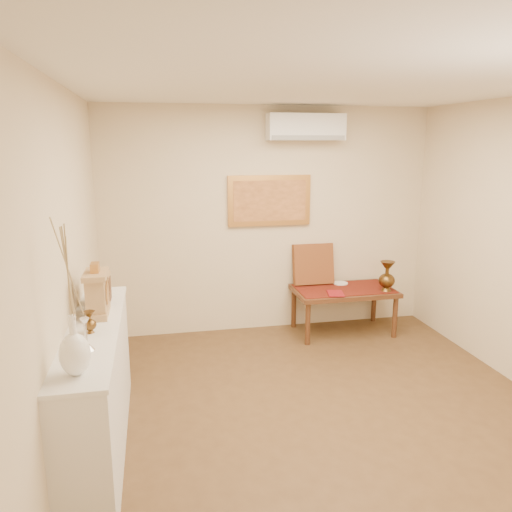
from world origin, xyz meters
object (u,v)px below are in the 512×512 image
object	(u,v)px
brass_urn_tall	(387,273)
wooden_chest	(101,288)
white_vase	(70,299)
display_ledge	(98,388)
low_table	(344,294)
mantel_clock	(97,293)

from	to	relation	value
brass_urn_tall	wooden_chest	distance (m)	3.34
white_vase	wooden_chest	bearing A→B (deg)	89.33
brass_urn_tall	wooden_chest	size ratio (longest dim) A/B	1.78
display_ledge	low_table	size ratio (longest dim) A/B	1.68
display_ledge	low_table	world-z (taller)	display_ledge
display_ledge	brass_urn_tall	bearing A→B (deg)	28.33
brass_urn_tall	low_table	distance (m)	0.57
display_ledge	low_table	bearing A→B (deg)	35.10
white_vase	mantel_clock	size ratio (longest dim) A/B	2.22
display_ledge	mantel_clock	distance (m)	0.71
brass_urn_tall	low_table	xyz separation A→B (m)	(-0.46, 0.19, -0.29)
wooden_chest	low_table	distance (m)	3.04
display_ledge	white_vase	bearing A→B (deg)	-90.56
white_vase	wooden_chest	world-z (taller)	white_vase
display_ledge	mantel_clock	bearing A→B (deg)	86.83
wooden_chest	brass_urn_tall	bearing A→B (deg)	19.84
brass_urn_tall	mantel_clock	xyz separation A→B (m)	(-3.12, -1.44, 0.38)
white_vase	brass_urn_tall	size ratio (longest dim) A/B	2.10
brass_urn_tall	mantel_clock	distance (m)	3.45
brass_urn_tall	low_table	size ratio (longest dim) A/B	0.36
white_vase	display_ledge	bearing A→B (deg)	89.44
white_vase	low_table	distance (m)	3.90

